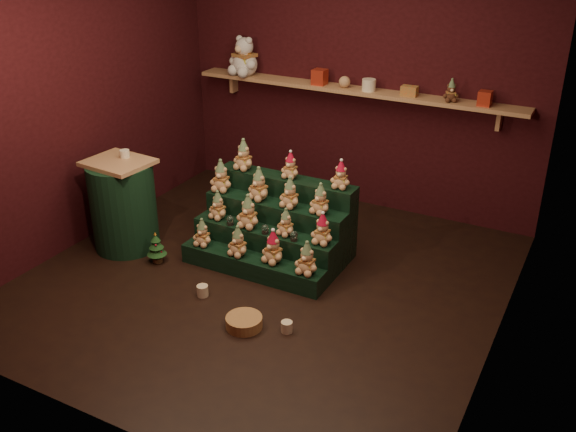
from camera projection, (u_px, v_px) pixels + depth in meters
The scene contains 41 objects.
ground at pixel (264, 280), 5.73m from camera, with size 4.00×4.00×0.00m, color black.
back_wall at pixel (359, 77), 6.75m from camera, with size 4.00×0.10×2.80m, color black.
front_wall at pixel (73, 234), 3.49m from camera, with size 4.00×0.10×2.80m, color black.
left_wall at pixel (72, 98), 5.99m from camera, with size 0.10×4.00×2.80m, color black.
right_wall at pixel (528, 176), 4.26m from camera, with size 0.10×4.00×2.80m, color black.
back_shelf at pixel (352, 90), 6.66m from camera, with size 3.60×0.26×0.24m.
riser_tier_front at pixel (252, 266), 5.78m from camera, with size 1.40×0.22×0.18m, color black.
riser_tier_midfront at pixel (264, 247), 5.92m from camera, with size 1.40×0.22×0.36m, color black.
riser_tier_midback at pixel (275, 229), 6.05m from camera, with size 1.40×0.22×0.54m, color black.
riser_tier_back at pixel (286, 211), 6.19m from camera, with size 1.40×0.22×0.72m, color black.
teddy_0 at pixel (202, 232), 5.90m from camera, with size 0.19×0.17×0.26m, color tan, non-canonical shape.
teddy_1 at pixel (238, 241), 5.72m from camera, with size 0.20×0.18×0.28m, color tan, non-canonical shape.
teddy_2 at pixel (273, 247), 5.60m from camera, with size 0.21×0.19×0.30m, color tan, non-canonical shape.
teddy_3 at pixel (307, 258), 5.43m from camera, with size 0.21×0.19×0.29m, color tan, non-canonical shape.
teddy_4 at pixel (218, 205), 6.00m from camera, with size 0.19×0.17×0.27m, color tan, non-canonical shape.
teddy_5 at pixel (248, 212), 5.83m from camera, with size 0.22×0.20×0.31m, color tan, non-canonical shape.
teddy_6 at pixel (286, 222), 5.70m from camera, with size 0.18×0.16×0.25m, color tan, non-canonical shape.
teddy_7 at pixel (322, 229), 5.54m from camera, with size 0.20×0.18×0.28m, color tan, non-canonical shape.
teddy_8 at pixel (221, 176), 6.13m from camera, with size 0.22×0.20×0.31m, color tan, non-canonical shape.
teddy_9 at pixel (259, 184), 5.94m from camera, with size 0.22×0.20×0.31m, color tan, non-canonical shape.
teddy_10 at pixel (290, 193), 5.80m from camera, with size 0.20×0.18×0.28m, color tan, non-canonical shape.
teddy_11 at pixel (320, 199), 5.68m from camera, with size 0.20×0.18×0.28m, color tan, non-canonical shape.
teddy_12 at pixel (244, 155), 6.15m from camera, with size 0.21×0.19×0.30m, color tan, non-canonical shape.
teddy_13 at pixel (290, 165), 5.96m from camera, with size 0.18×0.16×0.25m, color tan, non-canonical shape.
teddy_14 at pixel (341, 175), 5.74m from camera, with size 0.18×0.16×0.26m, color tan, non-canonical shape.
snow_globe_a at pixel (230, 220), 5.91m from camera, with size 0.07×0.07×0.09m.
snow_globe_b at pixel (265, 229), 5.75m from camera, with size 0.06×0.06×0.09m.
snow_globe_c at pixel (294, 236), 5.63m from camera, with size 0.07×0.07×0.09m.
side_table at pixel (123, 205), 6.13m from camera, with size 0.62×0.62×0.89m.
table_ornament at pixel (125, 154), 6.00m from camera, with size 0.09×0.09×0.07m, color beige.
mini_christmas_tree at pixel (156, 248), 5.97m from camera, with size 0.18×0.18×0.31m.
mug_left at pixel (203, 291), 5.48m from camera, with size 0.10×0.10×0.10m, color beige.
mug_right at pixel (287, 327), 5.02m from camera, with size 0.09×0.09×0.09m, color beige.
wicker_basket at pixel (244, 322), 5.07m from camera, with size 0.29×0.29×0.09m, color #A27541.
white_bear at pixel (244, 51), 7.05m from camera, with size 0.38×0.34×0.54m, color silver, non-canonical shape.
brown_bear at pixel (451, 91), 6.14m from camera, with size 0.15×0.14×0.21m, color #4B2719, non-canonical shape.
gift_tin_red_a at pixel (320, 77), 6.75m from camera, with size 0.14×0.14×0.16m, color #B22F1B.
gift_tin_cream at pixel (369, 85), 6.52m from camera, with size 0.14×0.14×0.12m, color beige.
gift_tin_red_b at pixel (485, 98), 6.03m from camera, with size 0.12×0.12×0.14m, color #B22F1B.
shelf_plush_ball at pixel (345, 82), 6.64m from camera, with size 0.12×0.12×0.12m, color tan.
scarf_gift_box at pixel (409, 91), 6.35m from camera, with size 0.16×0.10×0.10m, color #CE4F1D.
Camera 1 is at (2.49, -4.24, 3.00)m, focal length 40.00 mm.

